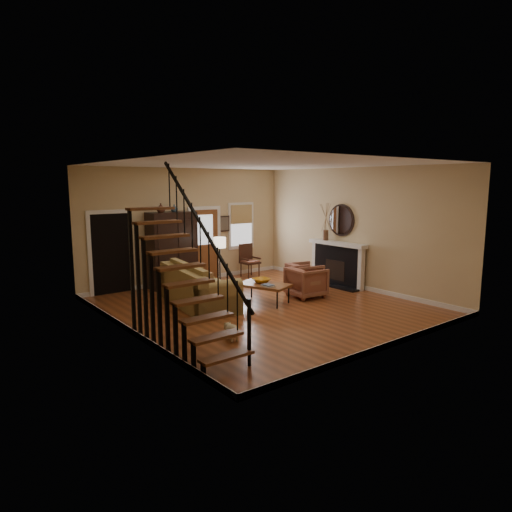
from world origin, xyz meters
TOP-DOWN VIEW (x-y plane):
  - room at (-0.41, 1.76)m, footprint 7.00×7.33m
  - staircase at (-2.78, -1.30)m, footprint 0.94×2.80m
  - fireplace at (3.13, 0.50)m, footprint 0.33×1.95m
  - armoire at (-0.70, 3.15)m, footprint 1.30×0.60m
  - vase_a at (-1.05, 3.05)m, footprint 0.24×0.24m
  - vase_b at (-0.65, 3.05)m, footprint 0.20×0.20m
  - sofa at (-1.11, 1.04)m, footprint 1.40×2.58m
  - coffee_table at (0.24, 0.27)m, footprint 1.10×1.40m
  - bowl at (0.29, 0.42)m, footprint 0.42×0.42m
  - books at (0.12, -0.03)m, footprint 0.23×0.31m
  - armchair_left at (1.45, 0.05)m, footprint 0.94×0.92m
  - armchair_right at (1.95, 0.63)m, footprint 0.97×0.95m
  - floor_lamp at (0.08, 1.95)m, footprint 0.40×0.40m
  - side_chair at (1.85, 2.95)m, footprint 0.54×0.54m
  - dog at (-1.90, -1.45)m, footprint 0.32×0.46m

SIDE VIEW (x-z plane):
  - dog at x=-1.90m, z-range 0.00..0.31m
  - coffee_table at x=0.24m, z-range 0.00..0.47m
  - armchair_right at x=1.95m, z-range 0.00..0.74m
  - armchair_left at x=1.45m, z-range 0.00..0.78m
  - sofa at x=-1.11m, z-range 0.00..0.92m
  - books at x=0.12m, z-range 0.47..0.53m
  - side_chair at x=1.85m, z-range 0.00..1.02m
  - bowl at x=0.29m, z-range 0.47..0.57m
  - floor_lamp at x=0.08m, z-range 0.00..1.46m
  - fireplace at x=3.13m, z-range -0.41..1.89m
  - armoire at x=-0.70m, z-range 0.00..2.10m
  - room at x=-0.41m, z-range -0.14..3.16m
  - staircase at x=-2.78m, z-range 0.00..3.20m
  - vase_b at x=-0.65m, z-range 2.10..2.31m
  - vase_a at x=-1.05m, z-range 2.10..2.35m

